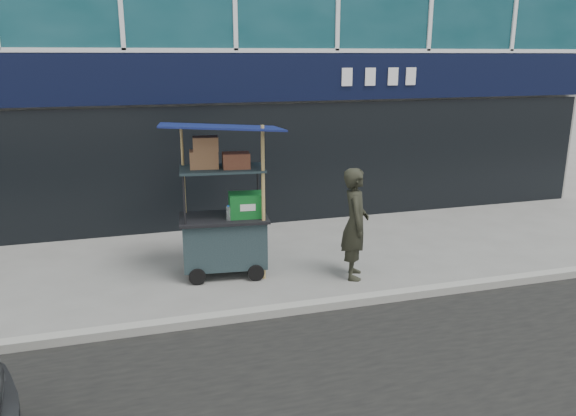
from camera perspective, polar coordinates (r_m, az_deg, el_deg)
name	(u,v)px	position (r m, az deg, el deg)	size (l,w,h in m)	color
ground	(298,306)	(7.81, 1.00, -9.88)	(80.00, 80.00, 0.00)	slate
curb	(302,308)	(7.61, 1.46, -10.09)	(80.00, 0.18, 0.12)	gray
vendor_cart	(225,222)	(8.66, -6.43, -1.43)	(1.90, 1.44, 2.40)	#18262A
vendor_man	(355,224)	(8.55, 6.84, -1.58)	(0.62, 0.41, 1.71)	black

